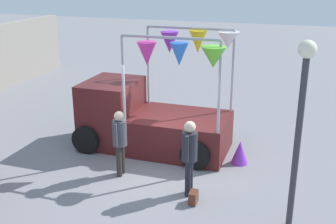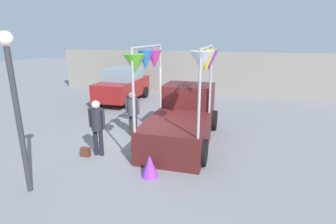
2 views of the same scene
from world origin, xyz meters
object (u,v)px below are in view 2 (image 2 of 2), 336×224
at_px(handbag, 86,152).
at_px(vendor_truck, 183,115).
at_px(folded_kite_bundle_violet, 150,166).
at_px(person_customer, 97,123).
at_px(person_vendor, 133,110).
at_px(parked_car, 123,85).
at_px(street_lamp, 14,91).

bearing_deg(handbag, vendor_truck, 38.94).
distance_m(handbag, folded_kite_bundle_violet, 2.36).
distance_m(vendor_truck, person_customer, 2.90).
distance_m(vendor_truck, person_vendor, 1.84).
relative_size(person_customer, handbag, 6.14).
bearing_deg(parked_car, person_customer, -71.66).
bearing_deg(person_customer, vendor_truck, 40.22).
height_order(parked_car, folded_kite_bundle_violet, parked_car).
xyz_separation_m(vendor_truck, person_vendor, (-1.84, -0.06, 0.06)).
bearing_deg(handbag, folded_kite_bundle_violet, -15.02).
relative_size(person_customer, street_lamp, 0.47).
height_order(person_customer, person_vendor, person_customer).
height_order(person_customer, street_lamp, street_lamp).
height_order(person_vendor, street_lamp, street_lamp).
bearing_deg(handbag, person_vendor, 70.14).
xyz_separation_m(parked_car, handbag, (1.82, -6.76, -0.80)).
xyz_separation_m(handbag, street_lamp, (-0.25, -1.98, 2.25)).
bearing_deg(folded_kite_bundle_violet, parked_car, 119.10).
height_order(parked_car, person_customer, parked_car).
height_order(handbag, street_lamp, street_lamp).
distance_m(vendor_truck, street_lamp, 5.15).
bearing_deg(vendor_truck, street_lamp, -124.76).
distance_m(person_vendor, folded_kite_bundle_violet, 3.12).
height_order(vendor_truck, street_lamp, street_lamp).
xyz_separation_m(vendor_truck, person_customer, (-2.21, -1.87, 0.12)).
bearing_deg(street_lamp, vendor_truck, 55.24).
height_order(person_customer, folded_kite_bundle_violet, person_customer).
height_order(person_customer, handbag, person_customer).
bearing_deg(street_lamp, handbag, 82.87).
relative_size(vendor_truck, folded_kite_bundle_violet, 6.91).
distance_m(parked_car, person_customer, 6.91).
bearing_deg(vendor_truck, handbag, -141.06).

